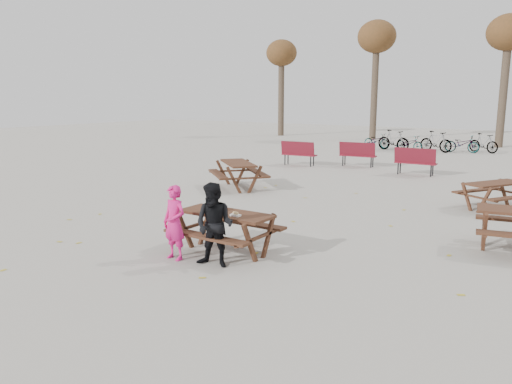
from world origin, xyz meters
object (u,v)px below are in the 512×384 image
Objects in this scene: child at (174,223)px; adult at (215,225)px; picnic_table_north at (238,175)px; picnic_table_far at (494,196)px; main_picnic_table at (226,222)px; soda_bottle at (216,208)px; food_tray at (236,215)px.

child is 0.92× the size of adult.
child is at bearing -22.56° from picnic_table_north.
picnic_table_far is at bearing 55.62° from adult.
main_picnic_table is 0.92× the size of picnic_table_north.
soda_bottle is at bearing -157.26° from main_picnic_table.
child reaches higher than main_picnic_table.
picnic_table_far is at bearing 61.61° from soda_bottle.
main_picnic_table is 1.09× the size of picnic_table_far.
food_tray is 1.10m from child.
adult is 0.75× the size of picnic_table_north.
food_tray reaches higher than main_picnic_table.
picnic_table_far is at bearing 62.51° from main_picnic_table.
soda_bottle is at bearing -16.91° from picnic_table_north.
food_tray is 0.52m from soda_bottle.
picnic_table_north reaches higher than food_tray.
main_picnic_table is 0.42m from food_tray.
main_picnic_table is 6.63m from picnic_table_north.
picnic_table_far is (7.26, 1.32, -0.07)m from picnic_table_north.
main_picnic_table is at bearing 156.60° from food_tray.
soda_bottle reaches higher than picnic_table_north.
picnic_table_north is (-3.72, 5.49, -0.17)m from main_picnic_table.
picnic_table_north is 1.19× the size of picnic_table_far.
food_tray is 0.11× the size of picnic_table_far.
adult reaches higher than soda_bottle.
main_picnic_table is 10.00× the size of food_tray.
main_picnic_table is at bearing 22.74° from soda_bottle.
child is at bearing 175.82° from adult.
child is (-0.35, -0.75, -0.17)m from soda_bottle.
picnic_table_far is (4.07, 7.63, -0.32)m from child.
main_picnic_table is 0.79m from adult.
food_tray is 0.13× the size of child.
soda_bottle is 0.10× the size of picnic_table_far.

